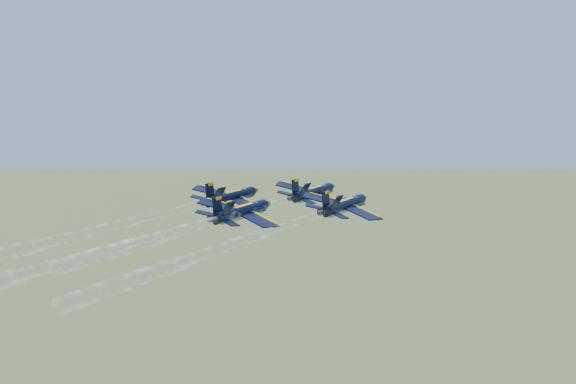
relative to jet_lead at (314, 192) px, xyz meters
The scene contains 8 objects.
jet_lead is the anchor object (origin of this frame).
jet_left 12.74m from the jet_lead, 130.52° to the right, with size 11.42×14.87×4.01m.
jet_right 13.00m from the jet_lead, 44.05° to the right, with size 11.42×14.87×4.01m.
jet_slot 20.23m from the jet_lead, 89.82° to the right, with size 11.42×14.87×4.01m.
smoke_trail_lead 36.04m from the jet_lead, 88.47° to the right, with size 2.62×47.89×1.75m.
smoke_trail_left 46.29m from the jet_lead, 99.09° to the right, with size 2.62×47.89×1.75m.
smoke_trail_right 46.23m from the jet_lead, 77.11° to the right, with size 2.62×47.89×1.75m.
smoke_trail_slot 56.26m from the jet_lead, 88.95° to the right, with size 2.62×47.89×1.75m.
Camera 1 is at (50.67, -92.71, 108.73)m, focal length 50.00 mm.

